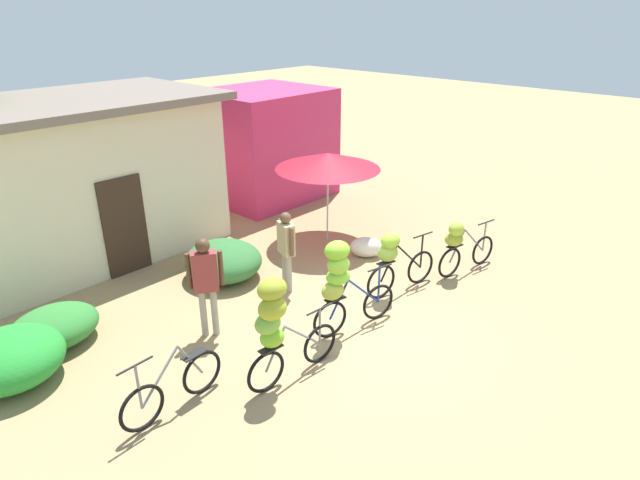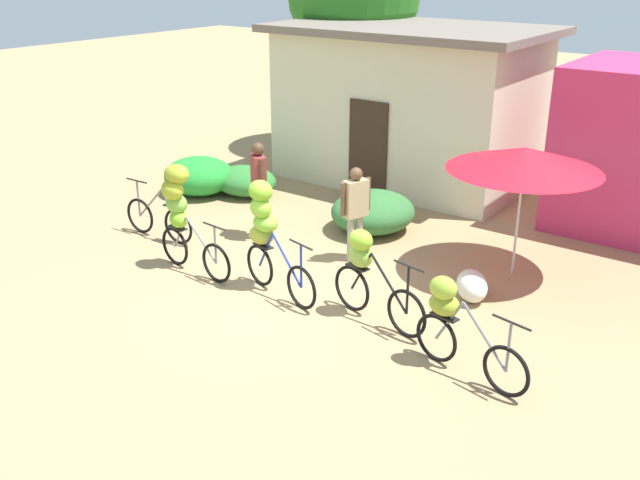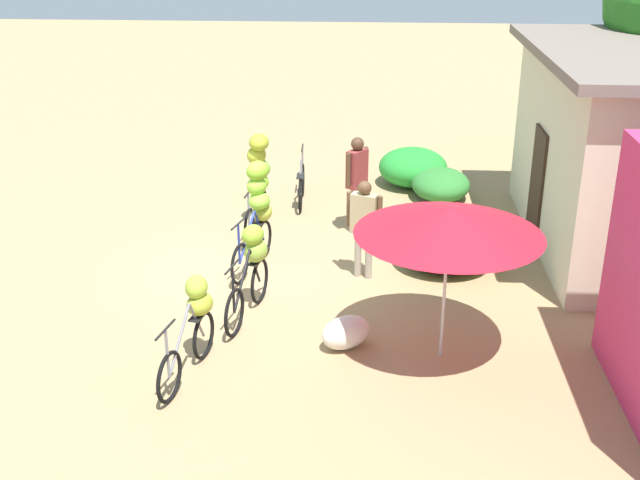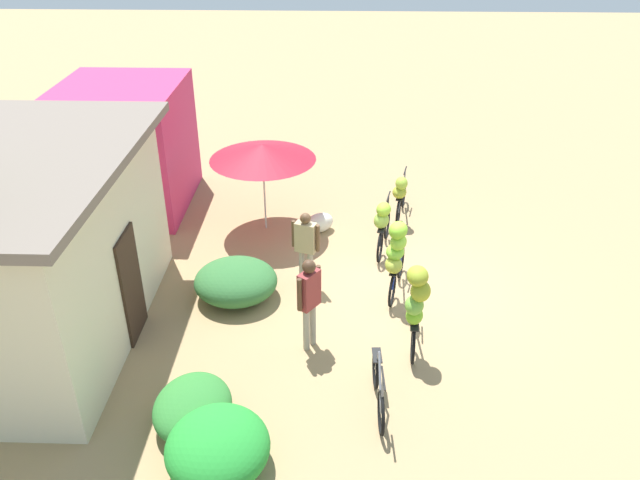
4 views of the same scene
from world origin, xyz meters
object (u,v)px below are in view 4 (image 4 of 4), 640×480
Objects in this scene: bicycle_leftmost at (378,388)px; bicycle_center_loaded at (396,254)px; shop_pink at (126,147)px; bicycle_rightmost at (401,194)px; person_vendor at (306,242)px; person_bystander at (309,295)px; market_umbrella at (263,152)px; produce_sack at (319,223)px; building_low at (31,250)px; bicycle_near_pile at (416,302)px; bicycle_by_shop at (383,223)px.

bicycle_leftmost is 3.01m from bicycle_center_loaded.
shop_pink is 1.97× the size of bicycle_rightmost.
bicycle_leftmost is at bearing 172.63° from bicycle_rightmost.
person_vendor is 0.92× the size of person_bystander.
market_umbrella is 1.44× the size of bicycle_rightmost.
market_umbrella reaches higher than produce_sack.
person_vendor is (1.64, -4.49, -0.72)m from building_low.
person_bystander reaches higher than produce_sack.
bicycle_by_shop is (3.28, 0.35, -0.30)m from bicycle_near_pile.
person_bystander is at bearing 133.91° from bicycle_center_loaded.
bicycle_rightmost is at bearing -81.03° from market_umbrella.
building_low is 3.30× the size of bicycle_near_pile.
person_bystander is (1.42, 1.11, 0.71)m from bicycle_leftmost.
bicycle_center_loaded reaches higher than bicycle_leftmost.
person_vendor is (-2.81, 2.06, 0.29)m from bicycle_rightmost.
person_vendor is at bearing 20.73° from bicycle_leftmost.
bicycle_near_pile is (-4.35, -2.96, -0.84)m from market_umbrella.
shop_pink is 1.84× the size of person_bystander.
bicycle_by_shop is at bearing -124.30° from produce_sack.
building_low is 5.17m from shop_pink.
person_bystander reaches higher than person_vendor.
shop_pink reaches higher than person_vendor.
produce_sack is 0.44× the size of person_vendor.
bicycle_near_pile is 4.85m from bicycle_rightmost.
bicycle_near_pile is (1.31, -0.65, 0.68)m from bicycle_leftmost.
person_bystander is at bearing -93.52° from building_low.
shop_pink reaches higher than bicycle_leftmost.
bicycle_leftmost is 5.64m from produce_sack.
person_bystander is (-1.49, 1.55, 0.07)m from bicycle_center_loaded.
bicycle_rightmost is at bearing -55.80° from building_low.
bicycle_near_pile is at bearing -172.81° from bicycle_center_loaded.
produce_sack is at bearing 30.08° from bicycle_center_loaded.
bicycle_near_pile is 3.32m from bicycle_by_shop.
market_umbrella is at bearing 98.97° from bicycle_rightmost.
building_low is 3.40× the size of bicycle_by_shop.
building_low is 8.14× the size of produce_sack.
bicycle_by_shop is 1.03× the size of bicycle_rightmost.
person_vendor is at bearing -69.95° from building_low.
market_umbrella is 5.33m from bicycle_near_pile.
bicycle_near_pile reaches higher than bicycle_rightmost.
building_low reaches higher than produce_sack.
person_vendor is (-2.32, -1.05, -0.91)m from market_umbrella.
bicycle_leftmost is 3.62m from person_vendor.
shop_pink is 1.86× the size of bicycle_near_pile.
market_umbrella is at bearing 34.26° from bicycle_near_pile.
bicycle_near_pile is (-5.55, -6.39, -0.44)m from shop_pink.
bicycle_center_loaded is at bearing -149.92° from produce_sack.
shop_pink is at bearing 40.41° from person_bystander.
bicycle_center_loaded is (1.60, 0.20, -0.04)m from bicycle_near_pile.
bicycle_near_pile is at bearing -93.35° from person_bystander.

